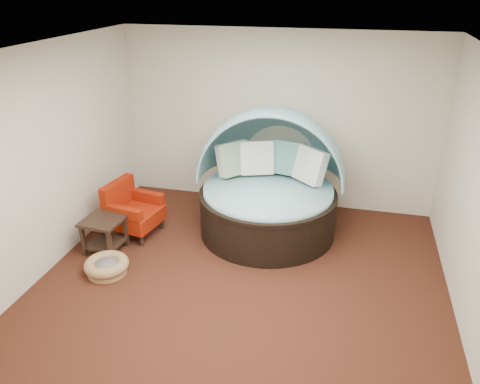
% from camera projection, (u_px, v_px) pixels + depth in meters
% --- Properties ---
extents(floor, '(5.00, 5.00, 0.00)m').
position_uv_depth(floor, '(240.00, 285.00, 5.79)').
color(floor, '#431E13').
rests_on(floor, ground).
extents(wall_back, '(5.00, 0.00, 5.00)m').
position_uv_depth(wall_back, '(277.00, 121.00, 7.41)').
color(wall_back, beige).
rests_on(wall_back, floor).
extents(wall_front, '(5.00, 0.00, 5.00)m').
position_uv_depth(wall_front, '(147.00, 334.00, 3.00)').
color(wall_front, beige).
rests_on(wall_front, floor).
extents(wall_left, '(0.00, 5.00, 5.00)m').
position_uv_depth(wall_left, '(43.00, 163.00, 5.75)').
color(wall_left, beige).
rests_on(wall_left, floor).
extents(ceiling, '(5.00, 5.00, 0.00)m').
position_uv_depth(ceiling, '(240.00, 52.00, 4.61)').
color(ceiling, white).
rests_on(ceiling, wall_back).
extents(canopy_daybed, '(2.24, 2.12, 1.83)m').
position_uv_depth(canopy_daybed, '(269.00, 177.00, 6.76)').
color(canopy_daybed, black).
rests_on(canopy_daybed, floor).
extents(pet_basket, '(0.72, 0.72, 0.20)m').
position_uv_depth(pet_basket, '(107.00, 266.00, 6.00)').
color(pet_basket, olive).
rests_on(pet_basket, floor).
extents(red_armchair, '(0.78, 0.78, 0.80)m').
position_uv_depth(red_armchair, '(132.00, 210.00, 6.85)').
color(red_armchair, black).
rests_on(red_armchair, floor).
extents(side_table, '(0.55, 0.55, 0.49)m').
position_uv_depth(side_table, '(104.00, 231.00, 6.40)').
color(side_table, black).
rests_on(side_table, floor).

